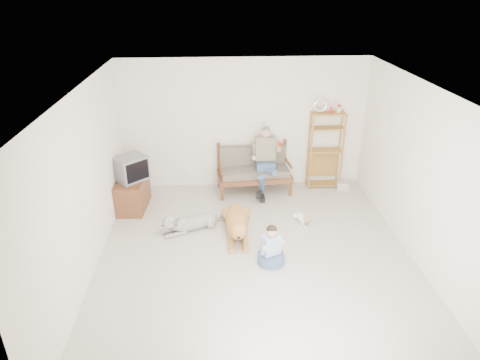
{
  "coord_description": "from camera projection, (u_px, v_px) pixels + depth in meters",
  "views": [
    {
      "loc": [
        -0.61,
        -5.64,
        4.06
      ],
      "look_at": [
        -0.19,
        1.0,
        0.91
      ],
      "focal_mm": 32.0,
      "sensor_mm": 36.0,
      "label": 1
    }
  ],
  "objects": [
    {
      "name": "shaggy_dog",
      "position": [
        189.0,
        223.0,
        7.55
      ],
      "size": [
        1.16,
        0.64,
        0.37
      ],
      "rotation": [
        0.0,
        0.0,
        -1.14
      ],
      "color": "white",
      "rests_on": "ground"
    },
    {
      "name": "etagere",
      "position": [
        325.0,
        149.0,
        8.89
      ],
      "size": [
        0.72,
        0.32,
        1.91
      ],
      "color": "#AC7E36",
      "rests_on": "ground"
    },
    {
      "name": "wall_left",
      "position": [
        84.0,
        187.0,
        6.14
      ],
      "size": [
        0.0,
        5.5,
        5.5
      ],
      "primitive_type": "plane",
      "rotation": [
        1.57,
        0.0,
        1.57
      ],
      "color": "white",
      "rests_on": "ground"
    },
    {
      "name": "man",
      "position": [
        265.0,
        166.0,
        8.6
      ],
      "size": [
        0.53,
        0.76,
        1.23
      ],
      "color": "#435C7C",
      "rests_on": "loveseat"
    },
    {
      "name": "loveseat",
      "position": [
        254.0,
        169.0,
        8.85
      ],
      "size": [
        1.55,
        0.82,
        0.95
      ],
      "rotation": [
        0.0,
        0.0,
        0.08
      ],
      "color": "brown",
      "rests_on": "ground"
    },
    {
      "name": "child",
      "position": [
        271.0,
        249.0,
        6.64
      ],
      "size": [
        0.43,
        0.43,
        0.67
      ],
      "rotation": [
        0.0,
        0.0,
        0.43
      ],
      "color": "#435C7C",
      "rests_on": "ground"
    },
    {
      "name": "floor",
      "position": [
        256.0,
        258.0,
        6.86
      ],
      "size": [
        5.5,
        5.5,
        0.0
      ],
      "primitive_type": "plane",
      "color": "beige",
      "rests_on": "ground"
    },
    {
      "name": "wall_right",
      "position": [
        423.0,
        177.0,
        6.42
      ],
      "size": [
        0.0,
        5.5,
        5.5
      ],
      "primitive_type": "plane",
      "rotation": [
        1.57,
        0.0,
        -1.57
      ],
      "color": "white",
      "rests_on": "ground"
    },
    {
      "name": "crt_tv",
      "position": [
        131.0,
        168.0,
        8.02
      ],
      "size": [
        0.71,
        0.7,
        0.46
      ],
      "rotation": [
        0.0,
        0.0,
        -0.83
      ],
      "color": "slate",
      "rests_on": "tv_stand"
    },
    {
      "name": "golden_retriever",
      "position": [
        237.0,
        224.0,
        7.42
      ],
      "size": [
        0.41,
        1.61,
        0.49
      ],
      "rotation": [
        0.0,
        0.0,
        -0.01
      ],
      "color": "gold",
      "rests_on": "ground"
    },
    {
      "name": "wall_outlet",
      "position": [
        186.0,
        173.0,
        9.12
      ],
      "size": [
        0.12,
        0.02,
        0.08
      ],
      "primitive_type": "cube",
      "color": "white",
      "rests_on": "ground"
    },
    {
      "name": "terrier",
      "position": [
        303.0,
        218.0,
        7.81
      ],
      "size": [
        0.28,
        0.56,
        0.22
      ],
      "rotation": [
        0.0,
        0.0,
        0.33
      ],
      "color": "white",
      "rests_on": "ground"
    },
    {
      "name": "wall_front",
      "position": [
        288.0,
        315.0,
        3.8
      ],
      "size": [
        5.0,
        0.0,
        5.0
      ],
      "primitive_type": "plane",
      "rotation": [
        -1.57,
        0.0,
        0.0
      ],
      "color": "white",
      "rests_on": "ground"
    },
    {
      "name": "wall_back",
      "position": [
        244.0,
        124.0,
        8.76
      ],
      "size": [
        5.0,
        0.0,
        5.0
      ],
      "primitive_type": "plane",
      "rotation": [
        1.57,
        0.0,
        0.0
      ],
      "color": "white",
      "rests_on": "ground"
    },
    {
      "name": "ceiling",
      "position": [
        259.0,
        91.0,
        5.7
      ],
      "size": [
        5.5,
        5.5,
        0.0
      ],
      "primitive_type": "plane",
      "rotation": [
        3.14,
        0.0,
        0.0
      ],
      "color": "white",
      "rests_on": "ground"
    },
    {
      "name": "tv_stand",
      "position": [
        132.0,
        194.0,
        8.24
      ],
      "size": [
        0.56,
        0.93,
        0.6
      ],
      "rotation": [
        0.0,
        0.0,
        -0.07
      ],
      "color": "brown",
      "rests_on": "ground"
    },
    {
      "name": "book_stack",
      "position": [
        343.0,
        186.0,
        9.07
      ],
      "size": [
        0.27,
        0.22,
        0.16
      ],
      "primitive_type": "cube",
      "rotation": [
        0.0,
        0.0,
        -0.2
      ],
      "color": "silver",
      "rests_on": "ground"
    }
  ]
}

